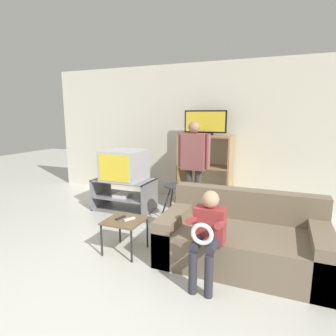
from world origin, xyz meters
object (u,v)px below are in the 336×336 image
at_px(person_seated_child, 208,231).
at_px(television_main, 125,165).
at_px(person_standing_adult, 194,160).
at_px(tv_stand, 124,195).
at_px(remote_control_white, 129,219).
at_px(remote_control_black, 120,218).
at_px(snack_table, 125,224).
at_px(couch, 242,240).
at_px(television_flat, 205,123).
at_px(media_shelf, 205,169).
at_px(folding_stool, 175,192).

bearing_deg(person_seated_child, television_main, 139.43).
distance_m(television_main, person_standing_adult, 1.20).
height_order(tv_stand, remote_control_white, tv_stand).
height_order(television_main, remote_control_black, television_main).
bearing_deg(snack_table, person_seated_child, -13.38).
xyz_separation_m(television_main, couch, (2.14, -1.06, -0.54)).
height_order(remote_control_white, person_seated_child, person_seated_child).
relative_size(remote_control_black, remote_control_white, 1.00).
bearing_deg(couch, snack_table, -167.68).
distance_m(television_main, snack_table, 1.63).
bearing_deg(tv_stand, television_main, 31.22).
bearing_deg(remote_control_black, person_seated_child, 0.95).
bearing_deg(remote_control_white, tv_stand, 152.97).
relative_size(tv_stand, remote_control_black, 7.03).
bearing_deg(remote_control_white, television_flat, 111.78).
relative_size(television_main, person_seated_child, 0.73).
relative_size(media_shelf, television_flat, 1.65).
bearing_deg(snack_table, television_main, 120.57).
xyz_separation_m(tv_stand, remote_control_white, (0.87, -1.32, 0.15)).
height_order(media_shelf, person_standing_adult, person_standing_adult).
bearing_deg(couch, remote_control_white, -167.88).
height_order(tv_stand, snack_table, tv_stand).
xyz_separation_m(remote_control_black, person_seated_child, (1.15, -0.27, 0.13)).
bearing_deg(snack_table, tv_stand, 121.16).
bearing_deg(remote_control_white, person_standing_adult, 107.44).
relative_size(television_flat, couch, 0.44).
distance_m(snack_table, remote_control_black, 0.09).
bearing_deg(tv_stand, remote_control_black, -60.75).
distance_m(tv_stand, media_shelf, 1.54).
height_order(media_shelf, folding_stool, media_shelf).
relative_size(remote_control_black, person_seated_child, 0.16).
xyz_separation_m(remote_control_white, person_standing_adult, (0.33, 1.51, 0.52)).
bearing_deg(television_main, television_flat, 37.77).
height_order(television_main, television_flat, television_flat).
xyz_separation_m(media_shelf, couch, (0.95, -1.93, -0.39)).
xyz_separation_m(snack_table, couch, (1.34, 0.29, -0.10)).
distance_m(television_flat, person_standing_adult, 0.92).
bearing_deg(couch, television_flat, 116.41).
xyz_separation_m(television_main, person_standing_adult, (1.18, 0.17, 0.14)).
distance_m(remote_control_white, couch, 1.32).
xyz_separation_m(folding_stool, couch, (1.12, -0.82, -0.22)).
bearing_deg(couch, media_shelf, 116.30).
distance_m(tv_stand, couch, 2.39).
height_order(media_shelf, television_flat, television_flat).
xyz_separation_m(remote_control_black, remote_control_white, (0.12, 0.00, 0.00)).
bearing_deg(media_shelf, television_flat, 123.60).
bearing_deg(television_main, person_seated_child, -40.57).
xyz_separation_m(remote_control_black, couch, (1.41, 0.28, -0.16)).
relative_size(television_main, remote_control_black, 4.68).
bearing_deg(media_shelf, person_seated_child, -74.45).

